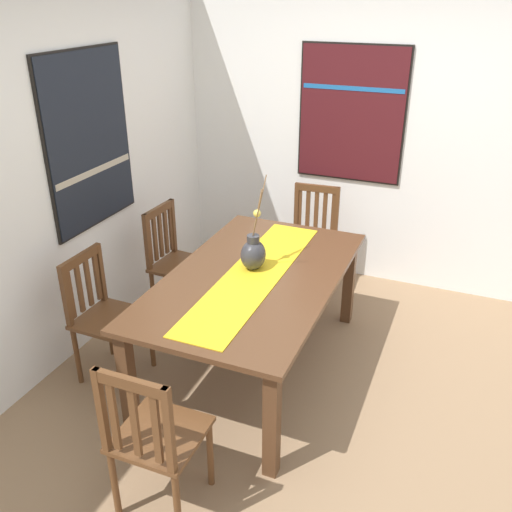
{
  "coord_description": "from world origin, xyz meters",
  "views": [
    {
      "loc": [
        -2.9,
        -0.77,
        2.48
      ],
      "look_at": [
        0.07,
        0.46,
        0.91
      ],
      "focal_mm": 38.92,
      "sensor_mm": 36.0,
      "label": 1
    }
  ],
  "objects": [
    {
      "name": "centerpiece_vase",
      "position": [
        0.19,
        0.53,
        0.87
      ],
      "size": [
        0.28,
        0.18,
        0.61
      ],
      "color": "#333338",
      "rests_on": "dining_table"
    },
    {
      "name": "wall_side",
      "position": [
        1.86,
        0.0,
        1.35
      ],
      "size": [
        0.12,
        6.4,
        2.7
      ],
      "primitive_type": "cube",
      "color": "white",
      "rests_on": "ground_plane"
    },
    {
      "name": "painting_on_back_wall",
      "position": [
        0.21,
        1.79,
        1.5
      ],
      "size": [
        0.89,
        0.05,
        1.23
      ],
      "color": "black"
    },
    {
      "name": "chair_1",
      "position": [
        0.54,
        1.36,
        0.49
      ],
      "size": [
        0.44,
        0.44,
        0.93
      ],
      "color": "brown",
      "rests_on": "ground_plane"
    },
    {
      "name": "table_runner",
      "position": [
        0.1,
        0.49,
        0.75
      ],
      "size": [
        1.72,
        0.36,
        0.01
      ],
      "primitive_type": "cube",
      "color": "gold",
      "rests_on": "dining_table"
    },
    {
      "name": "wall_back",
      "position": [
        0.0,
        1.86,
        1.35
      ],
      "size": [
        6.4,
        0.12,
        2.7
      ],
      "primitive_type": "cube",
      "color": "white",
      "rests_on": "ground_plane"
    },
    {
      "name": "dining_table",
      "position": [
        0.1,
        0.49,
        0.65
      ],
      "size": [
        1.87,
        1.08,
        0.75
      ],
      "color": "#51331E",
      "rests_on": "ground_plane"
    },
    {
      "name": "chair_2",
      "position": [
        -1.2,
        0.48,
        0.49
      ],
      "size": [
        0.42,
        0.42,
        0.94
      ],
      "color": "brown",
      "rests_on": "ground_plane"
    },
    {
      "name": "painting_on_side_wall",
      "position": [
        1.79,
        0.3,
        1.5
      ],
      "size": [
        0.05,
        0.91,
        1.14
      ],
      "color": "black"
    },
    {
      "name": "chair_3",
      "position": [
        -0.34,
        1.41,
        0.48
      ],
      "size": [
        0.43,
        0.43,
        0.9
      ],
      "color": "brown",
      "rests_on": "ground_plane"
    },
    {
      "name": "ground_plane",
      "position": [
        0.0,
        0.0,
        -0.01
      ],
      "size": [
        6.4,
        6.4,
        0.03
      ],
      "primitive_type": "cube",
      "color": "#8E7051"
    },
    {
      "name": "chair_0",
      "position": [
        1.37,
        0.47,
        0.5
      ],
      "size": [
        0.45,
        0.45,
        0.94
      ],
      "color": "brown",
      "rests_on": "ground_plane"
    }
  ]
}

